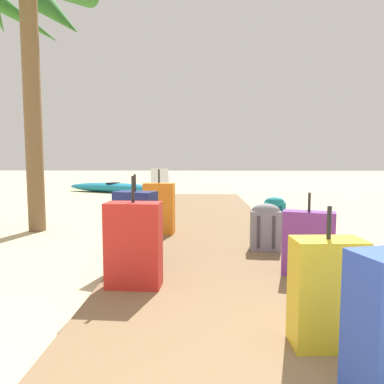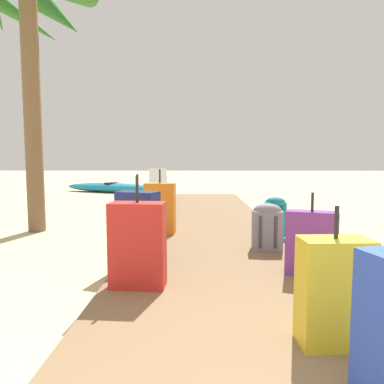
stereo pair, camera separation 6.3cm
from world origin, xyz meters
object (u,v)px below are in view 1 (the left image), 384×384
Objects in this scene: backpack_teal at (274,216)px; suitcase_red at (134,245)px; suitcase_navy at (136,226)px; suitcase_yellow at (327,293)px; suitcase_purple at (308,243)px; kayak at (113,188)px; suitcase_orange at (159,208)px; lounge_chair at (159,182)px; backpack_grey at (265,226)px; palm_tree_near_left at (29,22)px.

suitcase_red reaches higher than backpack_teal.
suitcase_yellow is at bearing -49.89° from suitcase_navy.
suitcase_yellow is 1.22m from suitcase_purple.
suitcase_purple is 9.51m from kayak.
backpack_teal is 0.59× the size of suitcase_orange.
backpack_teal is (0.04, 1.62, -0.01)m from suitcase_purple.
suitcase_orange is 0.25× the size of kayak.
lounge_chair is at bearing 96.67° from suitcase_orange.
backpack_teal is at bearing 88.53° from suitcase_purple.
suitcase_orange reaches higher than backpack_grey.
kayak is at bearing 105.50° from suitcase_navy.
suitcase_yellow is 5.43m from palm_tree_near_left.
lounge_chair is at bearing 108.01° from backpack_teal.
backpack_grey is 0.59× the size of suitcase_orange.
suitcase_red is (-1.53, -1.93, 0.07)m from backpack_teal.
palm_tree_near_left reaches higher than backpack_grey.
palm_tree_near_left is at bearing 170.36° from backpack_teal.
lounge_chair is at bearing 104.83° from backpack_grey.
kayak is (-2.37, 6.93, -0.27)m from suitcase_orange.
suitcase_purple is (1.61, -0.41, -0.07)m from suitcase_navy.
suitcase_red is at bearing -128.41° from backpack_teal.
suitcase_yellow is 0.20× the size of palm_tree_near_left.
backpack_grey is 1.01× the size of backpack_teal.
suitcase_purple is at bearing -14.27° from suitcase_navy.
suitcase_purple is 0.47× the size of lounge_chair.
palm_tree_near_left reaches higher than backpack_teal.
suitcase_purple is at bearing -65.77° from kayak.
suitcase_yellow is at bearing -66.65° from suitcase_orange.
suitcase_red is (0.12, -0.72, -0.01)m from suitcase_navy.
suitcase_navy is 3.74m from palm_tree_near_left.
palm_tree_near_left reaches higher than suitcase_navy.
backpack_teal is at bearing -4.25° from suitcase_orange.
suitcase_yellow is 2.08m from backpack_grey.
lounge_chair reaches higher than backpack_grey.
suitcase_yellow is 1.48× the size of backpack_teal.
suitcase_orange is (-1.27, 2.93, 0.05)m from suitcase_yellow.
kayak is (-1.51, -0.43, -0.16)m from lounge_chair.
suitcase_navy reaches higher than backpack_teal.
palm_tree_near_left is at bearing -99.00° from lounge_chair.
suitcase_navy is 1.48m from backpack_grey.
palm_tree_near_left is at bearing 133.30° from suitcase_yellow.
backpack_grey reaches higher than backpack_teal.
suitcase_yellow is 0.22× the size of kayak.
suitcase_navy is at bearing -93.63° from suitcase_orange.
suitcase_red is at bearing -136.92° from backpack_grey.
kayak is (-3.69, 7.78, -0.20)m from backpack_grey.
lounge_chair is at bearing 81.00° from palm_tree_near_left.
backpack_grey is (0.05, 2.08, -0.02)m from suitcase_yellow.
suitcase_purple is at bearing 77.62° from suitcase_yellow.
suitcase_navy is 0.98× the size of suitcase_red.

